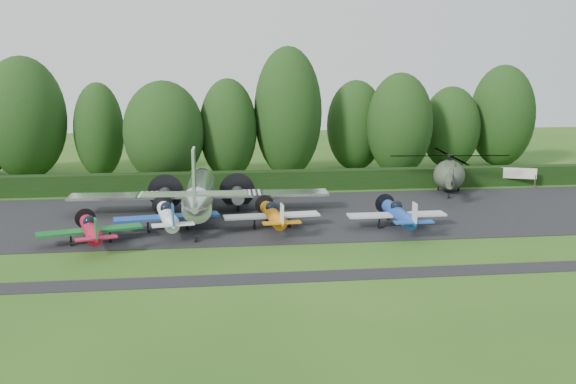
{
  "coord_description": "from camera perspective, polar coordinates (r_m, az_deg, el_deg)",
  "views": [
    {
      "loc": [
        -4.34,
        -42.4,
        12.59
      ],
      "look_at": [
        1.81,
        7.62,
        2.5
      ],
      "focal_mm": 40.0,
      "sensor_mm": 36.0,
      "label": 1
    }
  ],
  "objects": [
    {
      "name": "taxiway_verge",
      "position": [
        38.76,
        -0.2,
        -7.63
      ],
      "size": [
        70.0,
        2.0,
        0.0
      ],
      "primitive_type": "cube",
      "color": "black",
      "rests_on": "ground"
    },
    {
      "name": "ground",
      "position": [
        44.44,
        -1.12,
        -5.14
      ],
      "size": [
        160.0,
        160.0,
        0.0
      ],
      "primitive_type": "plane",
      "color": "#245217",
      "rests_on": "ground"
    },
    {
      "name": "tree_2",
      "position": [
        71.8,
        -0.0,
        7.06
      ],
      "size": [
        7.56,
        7.56,
        14.54
      ],
      "color": "black",
      "rests_on": "ground"
    },
    {
      "name": "transport_plane",
      "position": [
        53.99,
        -7.86,
        -0.14
      ],
      "size": [
        21.97,
        16.85,
        7.04
      ],
      "rotation": [
        0.0,
        0.0,
        0.03
      ],
      "color": "silver",
      "rests_on": "ground"
    },
    {
      "name": "light_plane_white",
      "position": [
        49.43,
        -10.64,
        -2.11
      ],
      "size": [
        7.95,
        8.35,
        3.05
      ],
      "rotation": [
        0.0,
        0.0,
        -0.16
      ],
      "color": "white",
      "rests_on": "ground"
    },
    {
      "name": "tree_0",
      "position": [
        74.1,
        9.89,
        5.92
      ],
      "size": [
        7.44,
        7.44,
        11.68
      ],
      "color": "black",
      "rests_on": "ground"
    },
    {
      "name": "helicopter",
      "position": [
        65.46,
        14.16,
        1.7
      ],
      "size": [
        11.79,
        13.8,
        3.8
      ],
      "rotation": [
        0.0,
        0.0,
        0.36
      ],
      "color": "#353D2F",
      "rests_on": "ground"
    },
    {
      "name": "sign_board",
      "position": [
        70.67,
        19.81,
        1.5
      ],
      "size": [
        3.58,
        0.13,
        2.01
      ],
      "rotation": [
        0.0,
        0.0,
        0.34
      ],
      "color": "#3F3326",
      "rests_on": "ground"
    },
    {
      "name": "tree_6",
      "position": [
        83.9,
        18.5,
        6.41
      ],
      "size": [
        7.86,
        7.86,
        12.51
      ],
      "color": "black",
      "rests_on": "ground"
    },
    {
      "name": "tree_1",
      "position": [
        76.21,
        -22.4,
        6.07
      ],
      "size": [
        8.99,
        8.99,
        13.5
      ],
      "color": "black",
      "rests_on": "ground"
    },
    {
      "name": "tree_5",
      "position": [
        69.57,
        -10.99,
        5.23
      ],
      "size": [
        8.56,
        8.56,
        10.92
      ],
      "color": "black",
      "rests_on": "ground"
    },
    {
      "name": "light_plane_blue",
      "position": [
        50.21,
        9.8,
        -1.92
      ],
      "size": [
        7.69,
        8.08,
        2.95
      ],
      "rotation": [
        0.0,
        0.0,
        -0.01
      ],
      "color": "#1B45A5",
      "rests_on": "ground"
    },
    {
      "name": "hedgerow",
      "position": [
        64.78,
        -3.03,
        0.1
      ],
      "size": [
        90.0,
        1.6,
        2.0
      ],
      "primitive_type": "cube",
      "color": "black",
      "rests_on": "ground"
    },
    {
      "name": "tree_4",
      "position": [
        70.83,
        -5.34,
        5.55
      ],
      "size": [
        6.31,
        6.31,
        11.09
      ],
      "color": "black",
      "rests_on": "ground"
    },
    {
      "name": "tree_7",
      "position": [
        74.75,
        -16.46,
        5.27
      ],
      "size": [
        5.5,
        5.5,
        10.65
      ],
      "color": "black",
      "rests_on": "ground"
    },
    {
      "name": "tree_9",
      "position": [
        80.21,
        14.27,
        5.53
      ],
      "size": [
        6.99,
        6.99,
        9.97
      ],
      "color": "black",
      "rests_on": "ground"
    },
    {
      "name": "light_plane_red",
      "position": [
        47.24,
        -17.13,
        -3.2
      ],
      "size": [
        7.22,
        7.6,
        2.78
      ],
      "rotation": [
        0.0,
        0.0,
        -0.28
      ],
      "color": "#A70F2C",
      "rests_on": "ground"
    },
    {
      "name": "tree_3",
      "position": [
        77.16,
        6.03,
        5.89
      ],
      "size": [
        6.9,
        6.9,
        10.75
      ],
      "color": "black",
      "rests_on": "ground"
    },
    {
      "name": "light_plane_orange",
      "position": [
        49.36,
        -1.36,
        -2.03
      ],
      "size": [
        7.45,
        7.84,
        2.86
      ],
      "rotation": [
        0.0,
        0.0,
        -0.08
      ],
      "color": "orange",
      "rests_on": "ground"
    },
    {
      "name": "apron",
      "position": [
        54.06,
        -2.21,
        -2.15
      ],
      "size": [
        70.0,
        18.0,
        0.01
      ],
      "primitive_type": "cube",
      "color": "black",
      "rests_on": "ground"
    }
  ]
}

